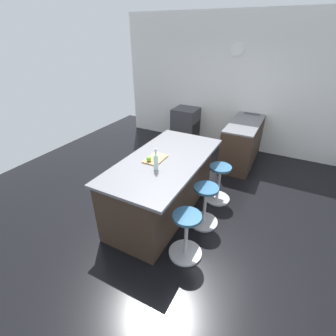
{
  "coord_description": "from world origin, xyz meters",
  "views": [
    {
      "loc": [
        2.98,
        1.32,
        2.58
      ],
      "look_at": [
        0.22,
        -0.14,
        0.81
      ],
      "focal_mm": 25.75,
      "sensor_mm": 36.0,
      "label": 1
    }
  ],
  "objects_px": {
    "water_bottle": "(156,162)",
    "apple_green": "(149,159)",
    "stool_middle": "(205,207)",
    "stool_by_window": "(219,184)",
    "oven_range": "(186,125)",
    "stool_near_camera": "(186,236)",
    "kitchen_island": "(163,185)",
    "cutting_board": "(155,159)"
  },
  "relations": [
    {
      "from": "water_bottle",
      "to": "kitchen_island",
      "type": "bearing_deg",
      "value": -164.83
    },
    {
      "from": "cutting_board",
      "to": "stool_near_camera",
      "type": "bearing_deg",
      "value": 52.92
    },
    {
      "from": "kitchen_island",
      "to": "stool_near_camera",
      "type": "bearing_deg",
      "value": 46.49
    },
    {
      "from": "cutting_board",
      "to": "water_bottle",
      "type": "bearing_deg",
      "value": 32.63
    },
    {
      "from": "cutting_board",
      "to": "water_bottle",
      "type": "relative_size",
      "value": 1.15
    },
    {
      "from": "apple_green",
      "to": "water_bottle",
      "type": "xyz_separation_m",
      "value": [
        0.13,
        0.19,
        0.07
      ]
    },
    {
      "from": "kitchen_island",
      "to": "water_bottle",
      "type": "distance_m",
      "value": 0.69
    },
    {
      "from": "cutting_board",
      "to": "kitchen_island",
      "type": "bearing_deg",
      "value": 142.25
    },
    {
      "from": "stool_middle",
      "to": "apple_green",
      "type": "xyz_separation_m",
      "value": [
        0.21,
        -0.82,
        0.7
      ]
    },
    {
      "from": "oven_range",
      "to": "water_bottle",
      "type": "xyz_separation_m",
      "value": [
        3.09,
        0.93,
        0.63
      ]
    },
    {
      "from": "stool_middle",
      "to": "apple_green",
      "type": "relative_size",
      "value": 8.82
    },
    {
      "from": "kitchen_island",
      "to": "apple_green",
      "type": "relative_size",
      "value": 28.77
    },
    {
      "from": "oven_range",
      "to": "stool_near_camera",
      "type": "relative_size",
      "value": 1.36
    },
    {
      "from": "oven_range",
      "to": "apple_green",
      "type": "height_order",
      "value": "apple_green"
    },
    {
      "from": "cutting_board",
      "to": "apple_green",
      "type": "height_order",
      "value": "apple_green"
    },
    {
      "from": "stool_near_camera",
      "to": "kitchen_island",
      "type": "bearing_deg",
      "value": -133.51
    },
    {
      "from": "apple_green",
      "to": "water_bottle",
      "type": "height_order",
      "value": "water_bottle"
    },
    {
      "from": "cutting_board",
      "to": "oven_range",
      "type": "bearing_deg",
      "value": -164.83
    },
    {
      "from": "stool_by_window",
      "to": "cutting_board",
      "type": "height_order",
      "value": "cutting_board"
    },
    {
      "from": "stool_by_window",
      "to": "water_bottle",
      "type": "relative_size",
      "value": 2.11
    },
    {
      "from": "cutting_board",
      "to": "apple_green",
      "type": "bearing_deg",
      "value": -15.25
    },
    {
      "from": "kitchen_island",
      "to": "stool_by_window",
      "type": "xyz_separation_m",
      "value": [
        -0.68,
        0.72,
        -0.17
      ]
    },
    {
      "from": "stool_middle",
      "to": "stool_near_camera",
      "type": "height_order",
      "value": "same"
    },
    {
      "from": "stool_by_window",
      "to": "cutting_board",
      "type": "relative_size",
      "value": 1.83
    },
    {
      "from": "stool_by_window",
      "to": "oven_range",
      "type": "bearing_deg",
      "value": -143.24
    },
    {
      "from": "kitchen_island",
      "to": "oven_range",
      "type": "bearing_deg",
      "value": -163.08
    },
    {
      "from": "cutting_board",
      "to": "apple_green",
      "type": "distance_m",
      "value": 0.13
    },
    {
      "from": "stool_by_window",
      "to": "stool_middle",
      "type": "bearing_deg",
      "value": 0.0
    },
    {
      "from": "stool_by_window",
      "to": "stool_middle",
      "type": "distance_m",
      "value": 0.68
    },
    {
      "from": "apple_green",
      "to": "water_bottle",
      "type": "bearing_deg",
      "value": 56.31
    },
    {
      "from": "oven_range",
      "to": "apple_green",
      "type": "distance_m",
      "value": 3.11
    },
    {
      "from": "kitchen_island",
      "to": "apple_green",
      "type": "distance_m",
      "value": 0.58
    },
    {
      "from": "water_bottle",
      "to": "apple_green",
      "type": "bearing_deg",
      "value": -123.69
    },
    {
      "from": "stool_middle",
      "to": "water_bottle",
      "type": "bearing_deg",
      "value": -61.83
    },
    {
      "from": "stool_by_window",
      "to": "apple_green",
      "type": "distance_m",
      "value": 1.39
    },
    {
      "from": "stool_middle",
      "to": "water_bottle",
      "type": "height_order",
      "value": "water_bottle"
    },
    {
      "from": "kitchen_island",
      "to": "cutting_board",
      "type": "relative_size",
      "value": 5.97
    },
    {
      "from": "stool_by_window",
      "to": "kitchen_island",
      "type": "bearing_deg",
      "value": -46.49
    },
    {
      "from": "oven_range",
      "to": "kitchen_island",
      "type": "xyz_separation_m",
      "value": [
        2.76,
        0.84,
        0.03
      ]
    },
    {
      "from": "kitchen_island",
      "to": "stool_middle",
      "type": "xyz_separation_m",
      "value": [
        -0.0,
        0.72,
        -0.17
      ]
    },
    {
      "from": "stool_by_window",
      "to": "stool_near_camera",
      "type": "relative_size",
      "value": 1.0
    },
    {
      "from": "kitchen_island",
      "to": "stool_near_camera",
      "type": "relative_size",
      "value": 3.26
    }
  ]
}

